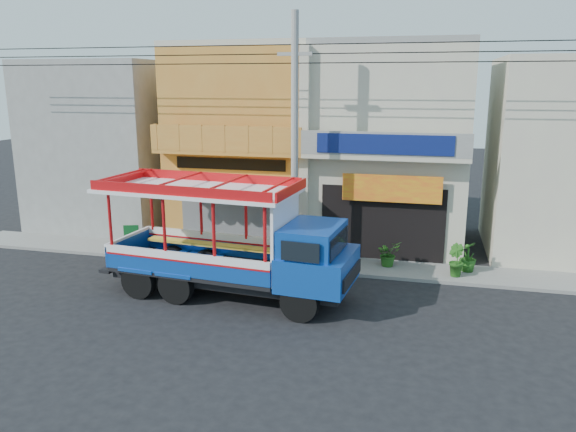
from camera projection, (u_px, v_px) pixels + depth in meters
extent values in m
plane|color=black|center=(301.00, 306.00, 17.19)|extent=(90.00, 90.00, 0.00)
cube|color=slate|center=(325.00, 264.00, 20.95)|extent=(30.00, 2.00, 0.12)
cube|color=#C6782C|center=(253.00, 144.00, 24.75)|extent=(6.00, 6.00, 8.00)
cube|color=#595B5E|center=(231.00, 217.00, 22.51)|extent=(4.20, 0.10, 2.60)
cube|color=orange|center=(224.00, 180.00, 21.43)|extent=(5.20, 1.50, 0.31)
cube|color=#C6782C|center=(227.00, 152.00, 21.58)|extent=(6.00, 0.70, 0.18)
cube|color=#C6782C|center=(224.00, 139.00, 21.16)|extent=(6.00, 0.12, 0.95)
cube|color=black|center=(230.00, 164.00, 21.99)|extent=(4.50, 0.04, 0.45)
cube|color=beige|center=(252.00, 47.00, 23.78)|extent=(6.00, 6.00, 0.24)
cube|color=beige|center=(391.00, 148.00, 23.34)|extent=(6.00, 6.00, 8.00)
cube|color=black|center=(382.00, 224.00, 21.07)|extent=(4.60, 0.12, 2.80)
cube|color=yellow|center=(392.00, 189.00, 20.41)|extent=(3.60, 0.05, 1.00)
cube|color=beige|center=(384.00, 157.00, 20.16)|extent=(6.00, 0.70, 0.18)
cube|color=gray|center=(384.00, 144.00, 19.76)|extent=(6.00, 0.12, 0.85)
cube|color=navy|center=(384.00, 144.00, 19.70)|extent=(4.80, 0.06, 0.70)
cube|color=gray|center=(395.00, 45.00, 22.37)|extent=(6.00, 6.00, 0.24)
cube|color=beige|center=(304.00, 155.00, 21.07)|extent=(0.35, 0.30, 8.00)
cube|color=gray|center=(111.00, 145.00, 26.44)|extent=(6.00, 6.00, 7.60)
cube|color=beige|center=(573.00, 158.00, 21.74)|extent=(6.00, 6.00, 7.60)
cylinder|color=gray|center=(295.00, 146.00, 19.49)|extent=(0.26, 0.26, 9.00)
cube|color=gray|center=(295.00, 54.00, 18.77)|extent=(1.20, 0.12, 0.12)
cylinder|color=black|center=(324.00, 63.00, 18.60)|extent=(28.00, 0.04, 0.04)
cylinder|color=black|center=(324.00, 54.00, 18.53)|extent=(28.00, 0.04, 0.04)
cylinder|color=black|center=(324.00, 44.00, 18.46)|extent=(28.00, 0.04, 0.04)
cylinder|color=black|center=(300.00, 303.00, 15.99)|extent=(1.14, 0.42, 1.12)
cylinder|color=black|center=(320.00, 279.00, 17.93)|extent=(1.14, 0.42, 1.12)
cylinder|color=black|center=(176.00, 286.00, 17.29)|extent=(1.14, 0.42, 1.12)
cylinder|color=black|center=(208.00, 265.00, 19.24)|extent=(1.14, 0.42, 1.12)
cylinder|color=black|center=(139.00, 281.00, 17.73)|extent=(1.14, 0.42, 1.12)
cylinder|color=black|center=(174.00, 261.00, 19.67)|extent=(1.14, 0.42, 1.12)
cube|color=black|center=(230.00, 277.00, 17.80)|extent=(7.65, 2.55, 0.31)
cube|color=#0F43A9|center=(318.00, 268.00, 16.72)|extent=(2.24, 2.64, 1.01)
cube|color=#0F43A9|center=(313.00, 239.00, 16.56)|extent=(1.77, 2.40, 0.84)
cube|color=black|center=(339.00, 243.00, 16.32)|extent=(0.25, 1.96, 0.61)
cube|color=black|center=(204.00, 267.00, 18.05)|extent=(5.74, 2.97, 0.13)
cube|color=#0F43A9|center=(185.00, 266.00, 16.87)|extent=(5.51, 0.62, 0.67)
cube|color=white|center=(185.00, 257.00, 16.80)|extent=(5.51, 0.63, 0.25)
cube|color=#0F43A9|center=(220.00, 245.00, 19.04)|extent=(5.51, 0.62, 0.67)
cube|color=white|center=(220.00, 237.00, 18.97)|extent=(5.51, 0.63, 0.25)
cylinder|color=red|center=(110.00, 220.00, 17.45)|extent=(0.11, 0.11, 1.79)
cylinder|color=red|center=(152.00, 205.00, 19.58)|extent=(0.11, 0.11, 1.79)
cube|color=white|center=(285.00, 237.00, 16.85)|extent=(0.30, 2.26, 2.51)
cube|color=white|center=(198.00, 190.00, 17.50)|extent=(6.43, 3.32, 0.11)
cube|color=red|center=(198.00, 184.00, 17.45)|extent=(6.20, 3.18, 0.29)
cube|color=black|center=(132.00, 246.00, 22.87)|extent=(0.57, 0.41, 0.09)
cube|color=#0E501E|center=(131.00, 235.00, 22.76)|extent=(0.59, 0.25, 0.83)
imported|color=#225518|center=(388.00, 253.00, 20.46)|extent=(1.12, 1.11, 0.94)
imported|color=#225518|center=(455.00, 260.00, 19.40)|extent=(0.73, 0.78, 1.13)
imported|color=#225518|center=(468.00, 257.00, 19.88)|extent=(0.81, 0.81, 1.07)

